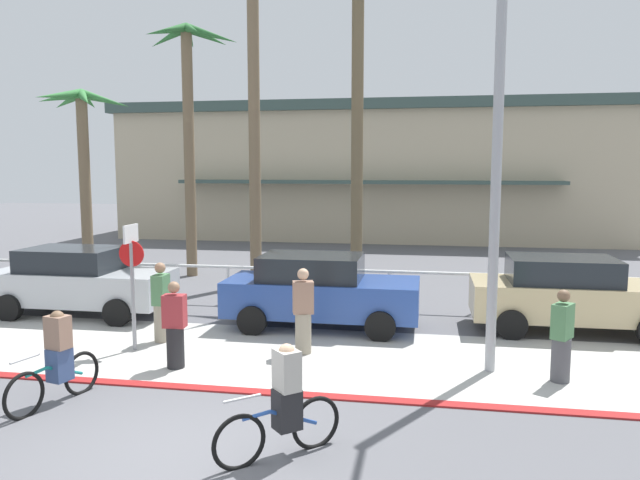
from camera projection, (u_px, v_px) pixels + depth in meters
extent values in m
plane|color=#5B5B60|center=(317.00, 295.00, 17.70)|extent=(80.00, 80.00, 0.00)
cube|color=beige|center=(264.00, 354.00, 12.03)|extent=(44.00, 4.00, 0.02)
cube|color=maroon|center=(233.00, 390.00, 10.07)|extent=(44.00, 0.24, 0.03)
cube|color=#BCAD8E|center=(373.00, 176.00, 32.94)|extent=(25.77, 8.02, 6.41)
cube|color=#384C47|center=(374.00, 111.00, 32.53)|extent=(26.37, 8.62, 0.50)
cube|color=#384C47|center=(365.00, 182.00, 28.56)|extent=(18.04, 1.20, 0.16)
cylinder|color=white|center=(307.00, 269.00, 16.11)|extent=(26.17, 0.08, 0.08)
cylinder|color=white|center=(13.00, 277.00, 17.68)|extent=(0.08, 0.08, 1.00)
cylinder|color=white|center=(81.00, 280.00, 17.31)|extent=(0.08, 0.08, 1.00)
cylinder|color=white|center=(153.00, 282.00, 16.93)|extent=(0.08, 0.08, 1.00)
cylinder|color=white|center=(228.00, 285.00, 16.55)|extent=(0.08, 0.08, 1.00)
cylinder|color=white|center=(307.00, 288.00, 16.17)|extent=(0.08, 0.08, 1.00)
cylinder|color=white|center=(389.00, 291.00, 15.80)|extent=(0.08, 0.08, 1.00)
cylinder|color=white|center=(475.00, 294.00, 15.42)|extent=(0.08, 0.08, 1.00)
cylinder|color=white|center=(566.00, 297.00, 15.04)|extent=(0.08, 0.08, 1.00)
cylinder|color=gray|center=(133.00, 297.00, 12.16)|extent=(0.08, 0.08, 2.20)
cube|color=white|center=(131.00, 234.00, 12.01)|extent=(0.04, 0.56, 0.36)
cylinder|color=red|center=(131.00, 254.00, 12.06)|extent=(0.52, 0.03, 0.52)
cylinder|color=#9EA0A5|center=(497.00, 163.00, 10.58)|extent=(0.18, 0.18, 7.50)
cylinder|color=#756047|center=(85.00, 187.00, 20.04)|extent=(0.36, 0.36, 6.05)
cone|color=#387F3D|center=(99.00, 98.00, 19.59)|extent=(1.35, 0.32, 0.62)
cone|color=#387F3D|center=(106.00, 100.00, 20.24)|extent=(1.30, 1.52, 0.63)
cone|color=#387F3D|center=(88.00, 101.00, 20.39)|extent=(0.64, 1.49, 0.63)
cone|color=#387F3D|center=(68.00, 101.00, 20.13)|extent=(1.54, 0.96, 0.68)
cone|color=#387F3D|center=(60.00, 98.00, 19.53)|extent=(1.36, 0.88, 0.60)
cone|color=#387F3D|center=(59.00, 95.00, 18.85)|extent=(0.74, 1.93, 0.62)
cone|color=#387F3D|center=(84.00, 98.00, 19.06)|extent=(1.23, 1.43, 0.75)
cylinder|color=#756047|center=(189.00, 155.00, 20.35)|extent=(0.36, 0.36, 8.22)
cone|color=#2D6B33|center=(212.00, 35.00, 19.74)|extent=(1.83, 0.32, 0.84)
cone|color=#2D6B33|center=(207.00, 37.00, 20.39)|extent=(1.26, 1.47, 0.67)
cone|color=#2D6B33|center=(190.00, 38.00, 20.60)|extent=(0.65, 1.56, 0.66)
cone|color=#2D6B33|center=(168.00, 38.00, 20.39)|extent=(1.78, 1.08, 0.73)
cone|color=#2D6B33|center=(166.00, 31.00, 19.71)|extent=(1.36, 0.88, 0.60)
cone|color=#2D6B33|center=(174.00, 29.00, 19.29)|extent=(0.62, 1.41, 0.63)
cone|color=#2D6B33|center=(192.00, 29.00, 19.35)|extent=(1.07, 1.23, 0.65)
cylinder|color=#756047|center=(254.00, 124.00, 18.70)|extent=(0.36, 0.36, 9.99)
cylinder|color=brown|center=(357.00, 128.00, 18.15)|extent=(0.36, 0.36, 9.71)
cube|color=#B2B7BC|center=(83.00, 286.00, 15.20)|extent=(4.40, 1.80, 0.80)
cube|color=#1E2328|center=(72.00, 259.00, 15.17)|extent=(2.29, 1.58, 0.56)
cylinder|color=black|center=(152.00, 296.00, 15.89)|extent=(0.66, 0.22, 0.66)
cylinder|color=black|center=(117.00, 313.00, 14.13)|extent=(0.66, 0.22, 0.66)
cylinder|color=black|center=(54.00, 293.00, 16.37)|extent=(0.66, 0.22, 0.66)
cylinder|color=black|center=(9.00, 308.00, 14.61)|extent=(0.66, 0.22, 0.66)
cube|color=#284793|center=(322.00, 297.00, 13.98)|extent=(4.40, 1.80, 0.80)
cube|color=#1E2328|center=(311.00, 267.00, 13.95)|extent=(2.29, 1.58, 0.56)
cylinder|color=black|center=(386.00, 307.00, 14.67)|extent=(0.66, 0.22, 0.66)
cylinder|color=black|center=(380.00, 326.00, 12.91)|extent=(0.66, 0.22, 0.66)
cylinder|color=black|center=(273.00, 303.00, 15.15)|extent=(0.66, 0.22, 0.66)
cylinder|color=black|center=(252.00, 320.00, 13.39)|extent=(0.66, 0.22, 0.66)
cube|color=tan|center=(572.00, 300.00, 13.62)|extent=(4.40, 1.80, 0.80)
cube|color=#1E2328|center=(562.00, 270.00, 13.58)|extent=(2.29, 1.58, 0.56)
cylinder|color=black|center=(626.00, 311.00, 14.30)|extent=(0.66, 0.22, 0.66)
cylinder|color=black|center=(502.00, 306.00, 14.79)|extent=(0.66, 0.22, 0.66)
cylinder|color=black|center=(512.00, 325.00, 13.03)|extent=(0.66, 0.22, 0.66)
torus|color=black|center=(239.00, 442.00, 7.46)|extent=(0.58, 0.52, 0.72)
torus|color=black|center=(316.00, 423.00, 8.03)|extent=(0.58, 0.52, 0.72)
cylinder|color=#2851A8|center=(294.00, 417.00, 7.83)|extent=(0.55, 0.50, 0.35)
cylinder|color=#2851A8|center=(257.00, 416.00, 7.55)|extent=(0.32, 0.29, 0.07)
cylinder|color=#2851A8|center=(287.00, 414.00, 7.78)|extent=(0.05, 0.05, 0.44)
cylinder|color=silver|center=(242.00, 398.00, 7.42)|extent=(0.40, 0.36, 0.04)
cube|color=#232326|center=(287.00, 409.00, 7.77)|extent=(0.43, 0.42, 0.52)
cube|color=#B7B2A8|center=(287.00, 370.00, 7.71)|extent=(0.42, 0.43, 0.52)
sphere|color=#D6A884|center=(287.00, 352.00, 7.68)|extent=(0.22, 0.22, 0.22)
torus|color=black|center=(24.00, 396.00, 8.97)|extent=(0.24, 0.71, 0.72)
torus|color=black|center=(82.00, 373.00, 9.96)|extent=(0.24, 0.71, 0.72)
cylinder|color=#197F7A|center=(65.00, 371.00, 9.64)|extent=(0.23, 0.68, 0.35)
cylinder|color=#197F7A|center=(37.00, 372.00, 9.15)|extent=(0.15, 0.38, 0.07)
cylinder|color=#197F7A|center=(60.00, 368.00, 9.55)|extent=(0.05, 0.05, 0.44)
cylinder|color=silver|center=(25.00, 359.00, 8.95)|extent=(0.16, 0.49, 0.04)
cube|color=#384C7A|center=(60.00, 364.00, 9.54)|extent=(0.35, 0.38, 0.52)
cube|color=#93705B|center=(58.00, 332.00, 9.48)|extent=(0.40, 0.34, 0.52)
sphere|color=brown|center=(57.00, 318.00, 9.45)|extent=(0.22, 0.22, 0.22)
cylinder|color=#232326|center=(175.00, 348.00, 11.16)|extent=(0.34, 0.34, 0.78)
cube|color=#A33338|center=(174.00, 311.00, 11.08)|extent=(0.41, 0.28, 0.60)
sphere|color=#9E7556|center=(174.00, 287.00, 11.03)|extent=(0.21, 0.21, 0.21)
cylinder|color=#4C4C51|center=(561.00, 360.00, 10.43)|extent=(0.44, 0.44, 0.78)
cube|color=#4C7F51|center=(563.00, 321.00, 10.35)|extent=(0.44, 0.48, 0.60)
sphere|color=brown|center=(564.00, 296.00, 10.30)|extent=(0.21, 0.21, 0.21)
cylinder|color=gray|center=(162.00, 323.00, 12.84)|extent=(0.32, 0.32, 0.82)
cube|color=#4C7F51|center=(161.00, 289.00, 12.75)|extent=(0.26, 0.40, 0.63)
sphere|color=#9E7556|center=(160.00, 268.00, 12.70)|extent=(0.23, 0.23, 0.23)
cylinder|color=gray|center=(303.00, 334.00, 12.03)|extent=(0.40, 0.40, 0.83)
cube|color=#93705B|center=(303.00, 297.00, 11.94)|extent=(0.46, 0.37, 0.64)
sphere|color=#D6A884|center=(303.00, 274.00, 11.89)|extent=(0.23, 0.23, 0.23)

